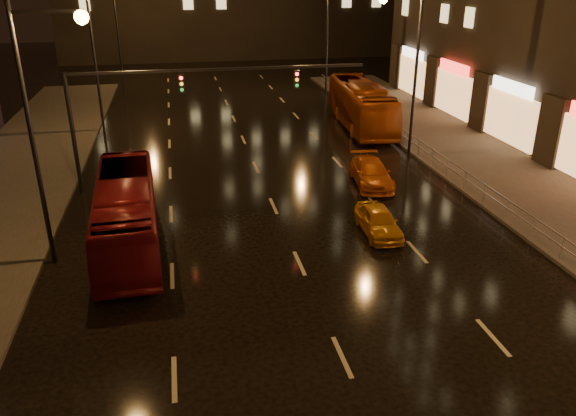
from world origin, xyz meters
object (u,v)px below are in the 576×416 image
(taxi_near, at_px, (378,221))
(taxi_far, at_px, (371,173))
(bus_curb, at_px, (361,105))
(bus_red, at_px, (127,212))

(taxi_near, height_order, taxi_far, taxi_far)
(bus_curb, relative_size, taxi_near, 3.27)
(taxi_far, bearing_deg, taxi_near, -99.04)
(bus_red, bearing_deg, bus_curb, 43.54)
(bus_red, distance_m, bus_curb, 22.84)
(bus_red, relative_size, taxi_near, 2.86)
(bus_red, xyz_separation_m, taxi_far, (12.48, 4.71, -0.77))
(taxi_near, bearing_deg, bus_curb, 76.27)
(bus_red, relative_size, taxi_far, 2.26)
(bus_red, distance_m, taxi_far, 13.36)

